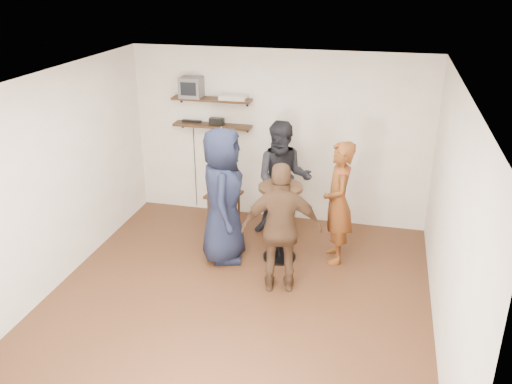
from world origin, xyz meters
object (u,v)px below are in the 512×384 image
Objects in this scene: crt_monitor at (192,87)px; person_dark at (283,179)px; person_plaid at (338,203)px; radio at (217,121)px; side_table at (224,199)px; dvd_deck at (234,97)px; drinks_table at (280,213)px; person_brown at (282,229)px; person_navy at (223,196)px.

person_dark is (1.49, -0.45, -1.17)m from crt_monitor.
person_plaid is at bearing -23.95° from crt_monitor.
person_dark reaches higher than radio.
crt_monitor is 1.45× the size of radio.
person_dark is (0.90, 0.00, 0.40)m from side_table.
crt_monitor is at bearing 180.00° from dvd_deck.
side_table is 0.98m from person_dark.
crt_monitor is 0.30× the size of drinks_table.
person_brown is at bearing -54.21° from radio.
person_navy is (-0.73, -0.17, 0.24)m from drinks_table.
radio is at bearing 135.86° from drinks_table.
radio is at bearing 180.00° from dvd_deck.
drinks_table is 0.65× the size of person_brown.
person_dark is at bearing -27.73° from dvd_deck.
person_plaid is at bearing -135.34° from person_brown.
dvd_deck is 2.47m from person_brown.
crt_monitor is at bearing 143.35° from drinks_table.
side_table is 0.52× the size of drinks_table.
person_dark is at bearing -92.09° from person_brown.
side_table is 0.32× the size of person_dark.
crt_monitor is 2.87m from person_brown.
radio is 2.47m from person_brown.
person_navy is at bearing -70.04° from radio.
person_plaid is 0.97× the size of person_dark.
person_plaid is (1.96, -1.04, -0.69)m from radio.
crt_monitor is 2.40m from drinks_table.
person_plaid reaches higher than drinks_table.
person_dark reaches higher than drinks_table.
person_brown is (1.17, -1.47, 0.36)m from side_table.
person_navy is at bearing -89.45° from person_plaid.
radio reaches higher than side_table.
person_navy is (0.87, -1.36, -1.10)m from crt_monitor.
person_navy is at bearing -80.71° from dvd_deck.
crt_monitor is 0.62m from radio.
person_plaid is at bearing -43.25° from person_dark.
radio is 1.90m from drinks_table.
person_navy is (0.49, -1.36, -0.60)m from radio.
person_navy is at bearing -73.27° from side_table.
dvd_deck is at bearing -72.26° from person_brown.
person_dark is 1.05× the size of person_brown.
side_table is at bearing -64.02° from person_brown.
dvd_deck reaches higher than radio.
drinks_table is 0.79m from person_navy.
dvd_deck reaches higher than side_table.
drinks_table is 0.58× the size of person_navy.
person_brown is (1.12, -1.92, -1.08)m from dvd_deck.
drinks_table is at bearing -90.00° from person_brown.
dvd_deck reaches higher than drinks_table.
drinks_table is at bearing -90.00° from person_plaid.
crt_monitor is at bearing 180.00° from radio.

